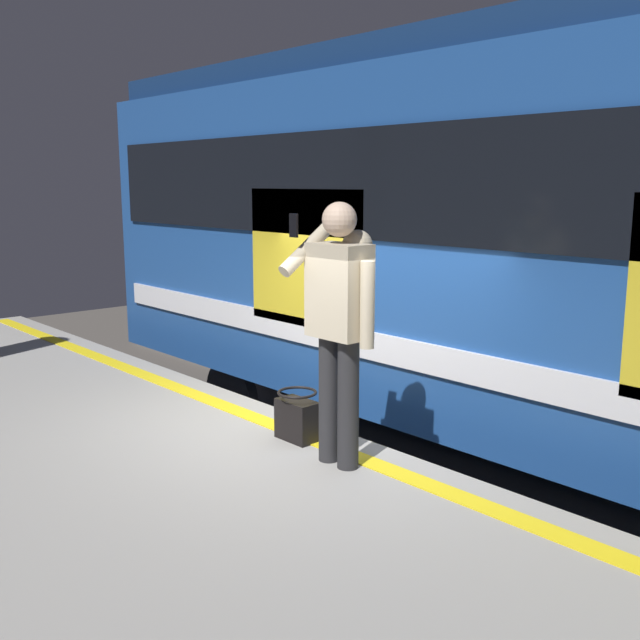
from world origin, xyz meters
The scene contains 8 objects.
ground_plane centered at (0.00, 0.00, 0.00)m, with size 24.20×24.20×0.00m, color #4C4742.
platform centered at (0.00, 2.08, 0.56)m, with size 12.37×4.15×1.12m, color gray.
safety_line centered at (0.00, 0.30, 1.13)m, with size 12.12×0.16×0.01m, color yellow.
track_rail_near centered at (0.00, -1.35, 0.08)m, with size 16.08×0.08×0.16m, color slate.
track_rail_far centered at (0.00, -2.79, 0.08)m, with size 16.08×0.08×0.16m, color slate.
train_carriage centered at (-0.94, -2.06, 2.53)m, with size 10.66×2.77×3.99m.
passenger centered at (-0.73, 0.46, 2.14)m, with size 0.57×0.55×1.72m.
handbag centered at (-0.19, 0.37, 1.29)m, with size 0.32×0.29×0.36m.
Camera 1 is at (-4.02, 3.64, 2.96)m, focal length 40.84 mm.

